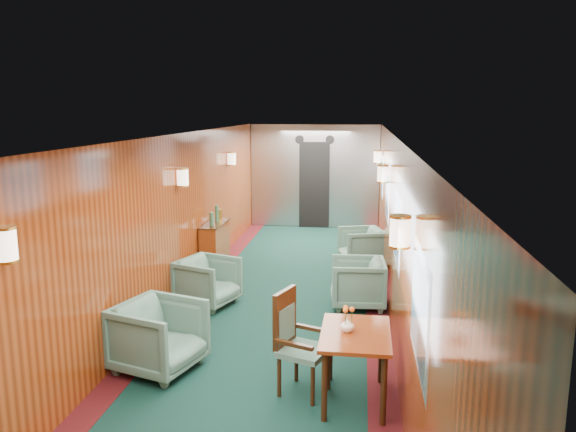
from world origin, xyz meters
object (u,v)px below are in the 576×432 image
(side_chair, at_px, (295,338))
(credenza, at_px, (215,247))
(armchair_right_near, at_px, (358,283))
(armchair_right_far, at_px, (361,246))
(armchair_left_far, at_px, (208,282))
(dining_table, at_px, (355,343))
(armchair_left_near, at_px, (159,336))

(side_chair, height_order, credenza, credenza)
(side_chair, bearing_deg, credenza, 136.16)
(side_chair, xyz_separation_m, credenza, (-1.83, 3.86, -0.11))
(armchair_right_near, xyz_separation_m, armchair_right_far, (0.04, 2.19, -0.01))
(armchair_left_far, bearing_deg, dining_table, -119.12)
(armchair_right_near, bearing_deg, armchair_left_near, -45.99)
(credenza, bearing_deg, armchair_left_near, -84.56)
(armchair_right_far, bearing_deg, armchair_left_far, -58.47)
(armchair_left_far, bearing_deg, armchair_right_far, -21.80)
(side_chair, relative_size, armchair_left_far, 1.36)
(armchair_left_near, relative_size, armchair_right_far, 1.12)
(armchair_left_near, height_order, armchair_right_far, armchair_left_near)
(armchair_left_far, relative_size, armchair_right_far, 1.03)
(credenza, height_order, armchair_right_near, credenza)
(armchair_left_near, xyz_separation_m, armchair_right_near, (2.07, 2.25, -0.03))
(dining_table, height_order, credenza, credenza)
(dining_table, xyz_separation_m, armchair_left_near, (-2.07, 0.39, -0.21))
(armchair_left_far, distance_m, armchair_right_near, 2.11)
(dining_table, bearing_deg, armchair_left_far, 131.40)
(side_chair, relative_size, credenza, 0.89)
(credenza, relative_size, armchair_left_far, 1.53)
(credenza, bearing_deg, armchair_right_near, -29.26)
(armchair_right_far, bearing_deg, side_chair, -24.38)
(side_chair, bearing_deg, armchair_left_near, -169.26)
(armchair_right_near, bearing_deg, side_chair, -16.39)
(side_chair, distance_m, armchair_right_near, 2.59)
(armchair_left_far, xyz_separation_m, armchair_right_far, (2.14, 2.41, -0.01))
(credenza, bearing_deg, side_chair, -64.64)
(armchair_left_far, bearing_deg, armchair_left_near, -159.26)
(dining_table, height_order, side_chair, side_chair)
(dining_table, relative_size, side_chair, 0.91)
(credenza, xyz_separation_m, armchair_left_near, (0.34, -3.60, -0.07))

